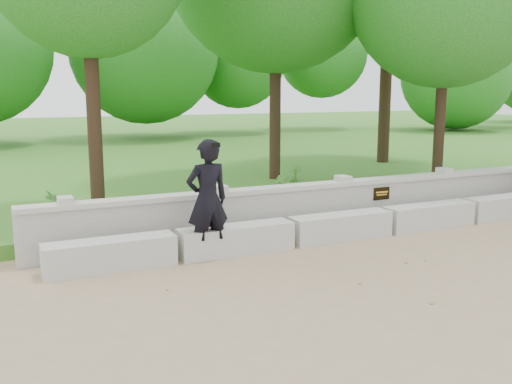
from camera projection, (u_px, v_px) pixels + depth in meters
ground at (464, 260)px, 8.76m from camera, size 80.00×80.00×0.00m
lawn at (180, 157)px, 21.18m from camera, size 40.00×22.00×0.25m
concrete_bench at (387, 221)px, 10.41m from camera, size 11.90×0.45×0.45m
parapet_wall at (364, 201)px, 10.99m from camera, size 12.50×0.35×0.90m
man_main at (207, 200)px, 8.71m from camera, size 0.71×0.63×1.86m
shrub_a at (53, 210)px, 9.67m from camera, size 0.40×0.43×0.67m
shrub_b at (281, 188)px, 12.18m from camera, size 0.28×0.33×0.55m
shrub_c at (460, 183)px, 12.95m from camera, size 0.62×0.61×0.52m
shrub_d at (295, 178)px, 13.18m from camera, size 0.46×0.47×0.63m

